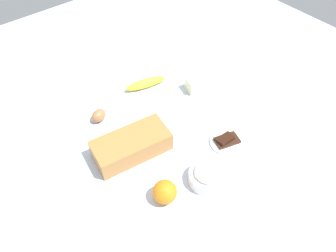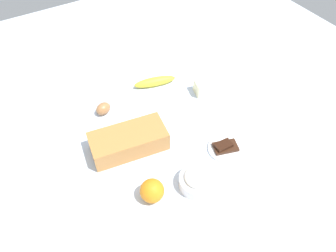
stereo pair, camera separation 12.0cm
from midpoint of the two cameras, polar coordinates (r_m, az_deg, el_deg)
name	(u,v)px [view 1 (the left image)]	position (r m, az deg, el deg)	size (l,w,h in m)	color
ground_plane	(168,134)	(1.28, -2.68, -1.63)	(2.40, 2.40, 0.02)	silver
loaf_pan	(131,145)	(1.20, -9.33, -3.50)	(0.30, 0.17, 0.08)	#B77A3D
flour_bowl	(207,176)	(1.12, 3.86, -8.91)	(0.13, 0.13, 0.07)	white
banana	(146,83)	(1.46, -6.34, 7.37)	(0.19, 0.04, 0.04)	yellow
orange_fruit	(165,192)	(1.08, -3.84, -11.73)	(0.08, 0.08, 0.08)	orange
butter_block	(197,84)	(1.44, 2.71, 7.32)	(0.09, 0.06, 0.06)	#F4EDB2
egg_near_butter	(99,116)	(1.35, -14.65, 1.66)	(0.05, 0.05, 0.07)	#A97145
chocolate_plate	(227,141)	(1.24, 7.59, -2.84)	(0.13, 0.13, 0.03)	white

